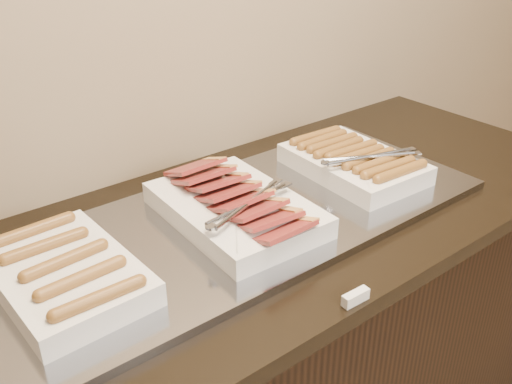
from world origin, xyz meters
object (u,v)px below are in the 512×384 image
Objects in this scene: warming_tray at (242,220)px; dish_right at (354,161)px; dish_center at (236,207)px; counter at (243,366)px; dish_left at (65,274)px.

dish_right reaches higher than warming_tray.
dish_center reaches higher than dish_right.
dish_left is at bearing 180.00° from counter.
dish_left is at bearing -177.53° from dish_right.
dish_left reaches higher than counter.
warming_tray is 3.39× the size of dish_left.
dish_right is at bearing 2.35° from dish_center.
warming_tray is 3.28× the size of dish_right.
dish_right is at bearing -0.60° from warming_tray.
dish_center is 0.39m from dish_right.
dish_right is (0.79, -0.00, 0.01)m from dish_left.
warming_tray is at bearing 11.65° from dish_center.
warming_tray is 2.87× the size of dish_center.
dish_center is 1.14× the size of dish_right.
counter is 5.63× the size of dish_right.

